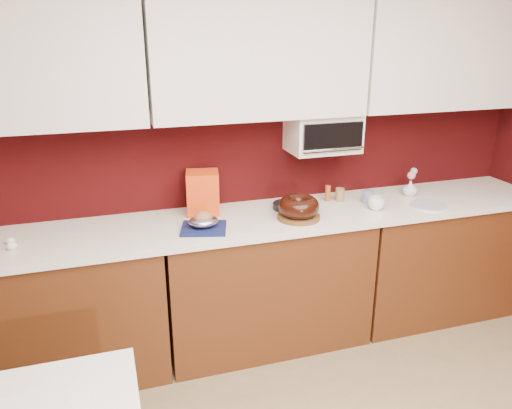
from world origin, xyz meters
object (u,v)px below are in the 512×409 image
Objects in this scene: toaster_oven at (323,132)px; bundt_cake at (299,206)px; foil_ham_nest at (203,221)px; pandoro_box at (203,193)px; blue_jar at (368,197)px; coffee_mug at (376,202)px; flower_vase at (410,187)px.

toaster_oven is 1.77× the size of bundt_cake.
toaster_oven is 1.00m from foil_ham_nest.
pandoro_box is at bearing 152.98° from bundt_cake.
bundt_cake is 0.57m from blue_jar.
coffee_mug is 1.15× the size of blue_jar.
coffee_mug reaches higher than blue_jar.
flower_vase is (0.36, 0.06, 0.02)m from blue_jar.
coffee_mug is (0.28, -0.27, -0.42)m from toaster_oven.
pandoro_box is 1.13m from coffee_mug.
pandoro_box is (0.06, 0.28, 0.08)m from foil_ham_nest.
coffee_mug is 0.85× the size of flower_vase.
coffee_mug is (1.09, -0.28, -0.09)m from pandoro_box.
toaster_oven is at bearing 45.67° from bundt_cake.
coffee_mug is 0.13m from blue_jar.
blue_jar is at bearing 83.73° from coffee_mug.
bundt_cake is at bearing -134.33° from toaster_oven.
bundt_cake reaches higher than flower_vase.
flower_vase reaches higher than foil_ham_nest.
bundt_cake is 0.94m from flower_vase.
flower_vase is (0.92, 0.19, -0.02)m from bundt_cake.
bundt_cake is at bearing -168.51° from flower_vase.
bundt_cake is at bearing -166.78° from blue_jar.
bundt_cake is 2.85× the size of blue_jar.
foil_ham_nest is 1.97× the size of blue_jar.
pandoro_box is 1.12m from blue_jar.
foil_ham_nest is at bearing -172.85° from flower_vase.
toaster_oven is 5.04× the size of blue_jar.
toaster_oven is 1.64× the size of pandoro_box.
blue_jar is 0.73× the size of flower_vase.
toaster_oven reaches higher than pandoro_box.
blue_jar reaches higher than foil_ham_nest.
flower_vase reaches higher than blue_jar.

